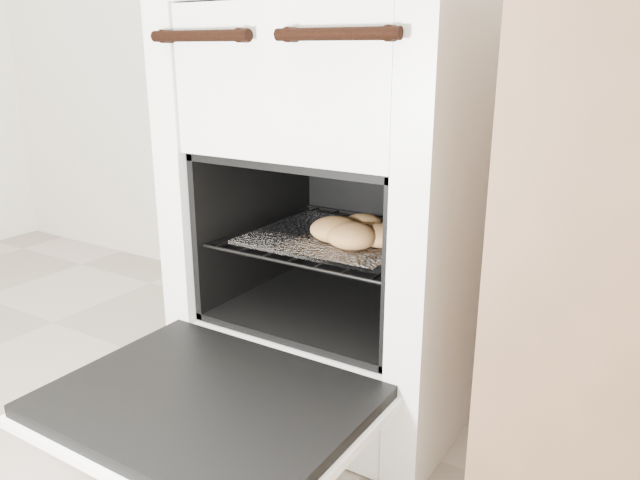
{
  "coord_description": "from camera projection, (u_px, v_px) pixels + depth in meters",
  "views": [
    {
      "loc": [
        0.76,
        0.13,
        0.7
      ],
      "look_at": [
        0.16,
        1.07,
        0.36
      ],
      "focal_mm": 35.0,
      "sensor_mm": 36.0,
      "label": 1
    }
  ],
  "objects": [
    {
      "name": "stove",
      "position": [
        355.0,
        202.0,
        1.26
      ],
      "size": [
        0.54,
        0.6,
        0.83
      ],
      "color": "white",
      "rests_on": "ground"
    },
    {
      "name": "oven_door",
      "position": [
        207.0,
        405.0,
        0.95
      ],
      "size": [
        0.49,
        0.38,
        0.03
      ],
      "color": "black",
      "rests_on": "stove"
    },
    {
      "name": "oven_rack",
      "position": [
        340.0,
        237.0,
        1.22
      ],
      "size": [
        0.39,
        0.38,
        0.01
      ],
      "color": "black",
      "rests_on": "stove"
    },
    {
      "name": "foil_sheet",
      "position": [
        335.0,
        237.0,
        1.21
      ],
      "size": [
        0.31,
        0.27,
        0.01
      ],
      "primitive_type": "cube",
      "color": "white",
      "rests_on": "oven_rack"
    },
    {
      "name": "baked_rolls",
      "position": [
        356.0,
        231.0,
        1.16
      ],
      "size": [
        0.21,
        0.21,
        0.05
      ],
      "color": "tan",
      "rests_on": "foil_sheet"
    }
  ]
}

